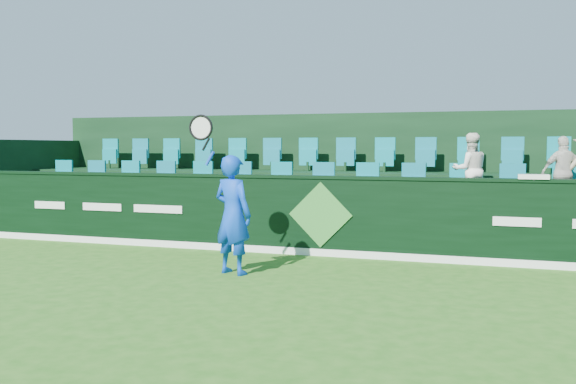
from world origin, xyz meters
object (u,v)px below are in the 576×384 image
at_px(spectator_left, 470,170).
at_px(spectator_middle, 563,173).
at_px(tennis_player, 232,214).
at_px(towel, 534,177).

height_order(spectator_left, spectator_middle, spectator_left).
xyz_separation_m(tennis_player, spectator_middle, (4.61, 3.09, 0.53)).
relative_size(tennis_player, towel, 5.31).
height_order(tennis_player, spectator_middle, tennis_player).
xyz_separation_m(tennis_player, spectator_left, (3.12, 3.09, 0.56)).
bearing_deg(spectator_left, spectator_middle, 161.44).
relative_size(spectator_left, towel, 2.86).
distance_m(tennis_player, spectator_middle, 5.57).
relative_size(spectator_left, spectator_middle, 1.05).
distance_m(spectator_left, spectator_middle, 1.49).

